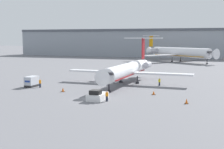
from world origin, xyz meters
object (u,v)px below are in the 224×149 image
(worker_on_apron, at_px, (40,83))
(traffic_cone_mid, at_px, (187,101))
(luggage_cart, at_px, (32,82))
(airplane_parked_far_left, at_px, (179,52))
(traffic_cone_right, at_px, (154,93))
(airplane_main, at_px, (128,69))
(worker_by_wing, at_px, (159,82))
(traffic_cone_left, at_px, (63,90))
(pushback_tug, at_px, (98,96))
(worker_near_tug, at_px, (107,96))

(worker_on_apron, distance_m, traffic_cone_mid, 30.35)
(luggage_cart, bearing_deg, airplane_parked_far_left, 75.20)
(traffic_cone_right, bearing_deg, airplane_parked_far_left, 93.48)
(worker_on_apron, bearing_deg, airplane_main, 34.82)
(traffic_cone_right, bearing_deg, luggage_cart, 177.88)
(luggage_cart, xyz_separation_m, worker_by_wing, (24.71, 9.50, -0.22))
(airplane_main, height_order, worker_on_apron, airplane_main)
(airplane_main, distance_m, worker_on_apron, 18.96)
(traffic_cone_left, relative_size, traffic_cone_right, 1.17)
(airplane_main, bearing_deg, traffic_cone_right, -55.29)
(airplane_main, relative_size, traffic_cone_left, 36.79)
(airplane_main, height_order, luggage_cart, airplane_main)
(worker_by_wing, relative_size, airplane_parked_far_left, 0.05)
(worker_on_apron, bearing_deg, pushback_tug, -27.52)
(airplane_main, distance_m, traffic_cone_left, 16.58)
(traffic_cone_right, xyz_separation_m, traffic_cone_mid, (6.23, -5.96, 0.06))
(worker_on_apron, height_order, airplane_parked_far_left, airplane_parked_far_left)
(luggage_cart, height_order, worker_near_tug, luggage_cart)
(luggage_cart, height_order, worker_on_apron, luggage_cart)
(worker_on_apron, height_order, traffic_cone_right, worker_on_apron)
(luggage_cart, bearing_deg, airplane_main, 30.80)
(pushback_tug, bearing_deg, luggage_cart, 154.70)
(worker_on_apron, xyz_separation_m, traffic_cone_mid, (29.61, -6.64, -0.53))
(pushback_tug, distance_m, worker_on_apron, 17.62)
(pushback_tug, distance_m, worker_by_wing, 19.20)
(airplane_main, height_order, worker_near_tug, airplane_main)
(traffic_cone_left, bearing_deg, airplane_parked_far_left, 81.78)
(worker_near_tug, xyz_separation_m, traffic_cone_right, (5.90, 8.14, -0.56))
(airplane_main, bearing_deg, luggage_cart, -149.20)
(worker_near_tug, relative_size, traffic_cone_right, 2.47)
(traffic_cone_mid, bearing_deg, worker_near_tug, -169.77)
(traffic_cone_left, distance_m, traffic_cone_right, 16.80)
(luggage_cart, distance_m, worker_on_apron, 2.16)
(luggage_cart, xyz_separation_m, worker_near_tug, (19.62, -9.09, -0.20))
(airplane_main, xyz_separation_m, worker_on_apron, (-15.46, -10.75, -2.25))
(worker_near_tug, bearing_deg, worker_on_apron, 153.20)
(worker_near_tug, bearing_deg, traffic_cone_right, 54.08)
(worker_by_wing, xyz_separation_m, worker_on_apron, (-22.56, -9.76, 0.06))
(airplane_main, relative_size, airplane_parked_far_left, 0.88)
(pushback_tug, bearing_deg, worker_near_tug, -20.40)
(luggage_cart, height_order, traffic_cone_mid, luggage_cart)
(pushback_tug, height_order, traffic_cone_left, pushback_tug)
(pushback_tug, bearing_deg, airplane_main, 90.50)
(worker_near_tug, relative_size, worker_on_apron, 0.97)
(airplane_main, bearing_deg, traffic_cone_left, -122.17)
(airplane_main, bearing_deg, pushback_tug, -89.50)
(pushback_tug, relative_size, traffic_cone_left, 5.43)
(luggage_cart, bearing_deg, traffic_cone_right, -2.12)
(worker_near_tug, distance_m, worker_on_apron, 19.59)
(airplane_main, height_order, airplane_parked_far_left, airplane_parked_far_left)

